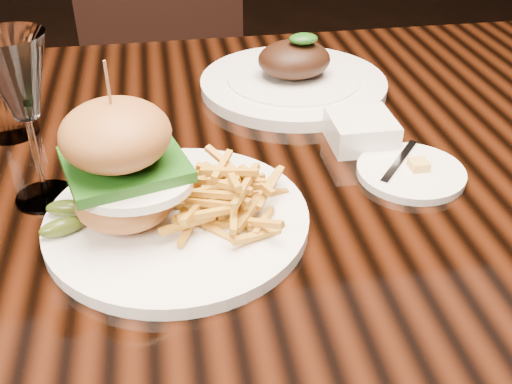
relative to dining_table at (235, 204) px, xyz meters
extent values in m
cube|color=black|center=(0.00, 0.00, 0.06)|extent=(1.60, 0.90, 0.04)
cylinder|color=white|center=(-0.08, -0.14, 0.08)|extent=(0.29, 0.29, 0.01)
ellipsoid|color=#AC7037|center=(-0.13, -0.13, 0.12)|extent=(0.11, 0.11, 0.05)
ellipsoid|color=white|center=(-0.12, -0.15, 0.14)|extent=(0.12, 0.10, 0.01)
ellipsoid|color=orange|center=(-0.10, -0.16, 0.15)|extent=(0.02, 0.02, 0.01)
cube|color=#226018|center=(-0.13, -0.13, 0.16)|extent=(0.15, 0.14, 0.01)
ellipsoid|color=brown|center=(-0.13, -0.13, 0.19)|extent=(0.11, 0.11, 0.07)
cylinder|color=olive|center=(-0.13, -0.13, 0.23)|extent=(0.00, 0.00, 0.09)
ellipsoid|color=#2A3F11|center=(-0.20, -0.15, 0.10)|extent=(0.05, 0.03, 0.02)
ellipsoid|color=#2A3F11|center=(-0.20, -0.12, 0.10)|extent=(0.05, 0.02, 0.02)
cylinder|color=white|center=(0.21, -0.08, 0.08)|extent=(0.13, 0.13, 0.01)
cube|color=gold|center=(0.22, -0.08, 0.09)|extent=(0.02, 0.02, 0.01)
cube|color=silver|center=(0.20, -0.06, 0.09)|extent=(0.08, 0.10, 0.00)
cube|color=white|center=(0.17, 0.01, 0.10)|extent=(0.10, 0.10, 0.04)
cylinder|color=white|center=(-0.23, -0.06, 0.08)|extent=(0.07, 0.07, 0.00)
cylinder|color=white|center=(-0.23, -0.06, 0.13)|extent=(0.01, 0.01, 0.10)
cone|color=white|center=(-0.23, -0.06, 0.23)|extent=(0.07, 0.07, 0.09)
cylinder|color=white|center=(-0.30, 0.12, 0.13)|extent=(0.07, 0.07, 0.10)
cylinder|color=white|center=(0.12, 0.19, 0.09)|extent=(0.30, 0.30, 0.02)
cylinder|color=white|center=(0.12, 0.19, 0.09)|extent=(0.21, 0.21, 0.02)
ellipsoid|color=black|center=(0.12, 0.19, 0.13)|extent=(0.11, 0.10, 0.06)
ellipsoid|color=#226018|center=(0.13, 0.18, 0.16)|extent=(0.04, 0.03, 0.02)
cube|color=black|center=(-0.05, 0.80, -0.22)|extent=(0.50, 0.50, 0.06)
cylinder|color=black|center=(-0.23, 0.59, -0.45)|extent=(0.04, 0.04, 0.45)
cylinder|color=black|center=(0.15, 0.63, -0.45)|extent=(0.04, 0.04, 0.45)
cylinder|color=black|center=(-0.26, 0.97, -0.45)|extent=(0.04, 0.04, 0.45)
cylinder|color=black|center=(0.12, 1.01, -0.45)|extent=(0.04, 0.04, 0.45)
camera|label=1|loc=(-0.08, -0.67, 0.48)|focal=42.00mm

